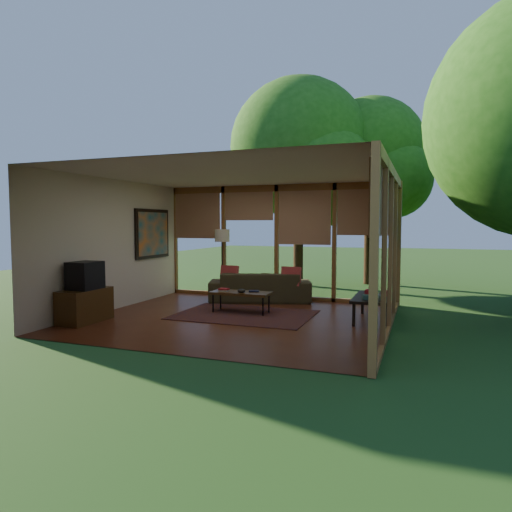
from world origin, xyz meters
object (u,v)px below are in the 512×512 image
at_px(sofa, 260,287).
at_px(coffee_table, 241,293).
at_px(floor_lamp, 222,239).
at_px(television, 85,275).
at_px(side_console, 371,298).
at_px(media_cabinet, 85,305).

xyz_separation_m(sofa, coffee_table, (0.11, -1.45, 0.05)).
relative_size(sofa, floor_lamp, 1.40).
xyz_separation_m(sofa, floor_lamp, (-1.08, 0.28, 1.07)).
bearing_deg(coffee_table, television, -142.88).
bearing_deg(coffee_table, sofa, 94.40).
bearing_deg(floor_lamp, sofa, -14.45).
xyz_separation_m(television, side_console, (4.85, 1.91, -0.44)).
height_order(sofa, coffee_table, sofa).
bearing_deg(television, side_console, 21.52).
height_order(sofa, side_console, sofa).
height_order(media_cabinet, floor_lamp, floor_lamp).
xyz_separation_m(floor_lamp, coffee_table, (1.19, -1.73, -1.01)).
distance_m(television, side_console, 5.23).
height_order(sofa, media_cabinet, sofa).
bearing_deg(sofa, media_cabinet, 36.28).
height_order(television, coffee_table, television).
bearing_deg(sofa, television, 36.52).
relative_size(floor_lamp, side_console, 1.18).
height_order(media_cabinet, coffee_table, media_cabinet).
distance_m(sofa, coffee_table, 1.46).
distance_m(media_cabinet, coffee_table, 2.93).
relative_size(television, coffee_table, 0.46).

